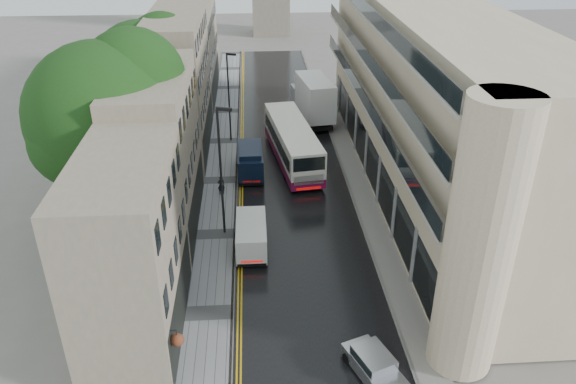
{
  "coord_description": "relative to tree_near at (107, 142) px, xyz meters",
  "views": [
    {
      "loc": [
        -3.06,
        -14.09,
        21.19
      ],
      "look_at": [
        -0.91,
        18.0,
        3.91
      ],
      "focal_mm": 35.0,
      "sensor_mm": 36.0,
      "label": 1
    }
  ],
  "objects": [
    {
      "name": "modern_block",
      "position": [
        22.8,
        6.0,
        0.05
      ],
      "size": [
        8.0,
        40.0,
        14.0
      ],
      "primitive_type": null,
      "color": "beige",
      "rests_on": "ground"
    },
    {
      "name": "cream_bus",
      "position": [
        12.03,
        7.34,
        -5.23
      ],
      "size": [
        4.47,
        12.7,
        3.39
      ],
      "primitive_type": null,
      "rotation": [
        0.0,
        0.0,
        0.13
      ],
      "color": "white",
      "rests_on": "road"
    },
    {
      "name": "left_sidewalk",
      "position": [
        6.65,
        7.5,
        -6.89
      ],
      "size": [
        2.7,
        85.0,
        0.12
      ],
      "primitive_type": "cube",
      "color": "gray",
      "rests_on": "ground"
    },
    {
      "name": "tree_near",
      "position": [
        0.0,
        0.0,
        0.0
      ],
      "size": [
        10.56,
        10.56,
        13.89
      ],
      "primitive_type": null,
      "color": "black",
      "rests_on": "ground"
    },
    {
      "name": "old_shop_row",
      "position": [
        3.05,
        10.0,
        -0.95
      ],
      "size": [
        4.5,
        56.0,
        12.0
      ],
      "primitive_type": null,
      "color": "gray",
      "rests_on": "ground"
    },
    {
      "name": "road",
      "position": [
        12.5,
        7.5,
        -6.94
      ],
      "size": [
        9.0,
        85.0,
        0.02
      ],
      "primitive_type": "cube",
      "color": "black",
      "rests_on": "ground"
    },
    {
      "name": "lamp_post_near",
      "position": [
        7.23,
        -0.56,
        -2.25
      ],
      "size": [
        1.05,
        0.51,
        9.15
      ],
      "primitive_type": null,
      "rotation": [
        0.0,
        0.0,
        -0.29
      ],
      "color": "black",
      "rests_on": "left_sidewalk"
    },
    {
      "name": "navy_van",
      "position": [
        8.2,
        6.91,
        -5.61
      ],
      "size": [
        2.18,
        5.21,
        2.64
      ],
      "primitive_type": null,
      "rotation": [
        0.0,
        0.0,
        0.02
      ],
      "color": "black",
      "rests_on": "road"
    },
    {
      "name": "tree_far",
      "position": [
        0.3,
        13.0,
        -0.72
      ],
      "size": [
        9.24,
        9.24,
        12.46
      ],
      "primitive_type": null,
      "color": "black",
      "rests_on": "ground"
    },
    {
      "name": "pedestrian",
      "position": [
        6.82,
        5.07,
        -6.05
      ],
      "size": [
        0.63,
        0.48,
        1.54
      ],
      "primitive_type": "imported",
      "rotation": [
        0.0,
        0.0,
        3.36
      ],
      "color": "black",
      "rests_on": "left_sidewalk"
    },
    {
      "name": "white_lorry",
      "position": [
        14.75,
        18.65,
        -4.57
      ],
      "size": [
        4.0,
        9.28,
        4.71
      ],
      "primitive_type": null,
      "rotation": [
        0.0,
        0.0,
        0.15
      ],
      "color": "white",
      "rests_on": "road"
    },
    {
      "name": "right_sidewalk",
      "position": [
        17.9,
        7.5,
        -6.89
      ],
      "size": [
        1.8,
        85.0,
        0.12
      ],
      "primitive_type": "cube",
      "color": "slate",
      "rests_on": "ground"
    },
    {
      "name": "lamp_post_far",
      "position": [
        7.31,
        15.95,
        -2.66
      ],
      "size": [
        0.95,
        0.51,
        8.33
      ],
      "primitive_type": null,
      "rotation": [
        0.0,
        0.0,
        -0.34
      ],
      "color": "black",
      "rests_on": "left_sidewalk"
    },
    {
      "name": "white_van",
      "position": [
        8.2,
        -4.28,
        -5.89
      ],
      "size": [
        1.98,
        4.6,
        2.08
      ],
      "primitive_type": null,
      "rotation": [
        0.0,
        0.0,
        -0.0
      ],
      "color": "silver",
      "rests_on": "road"
    }
  ]
}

